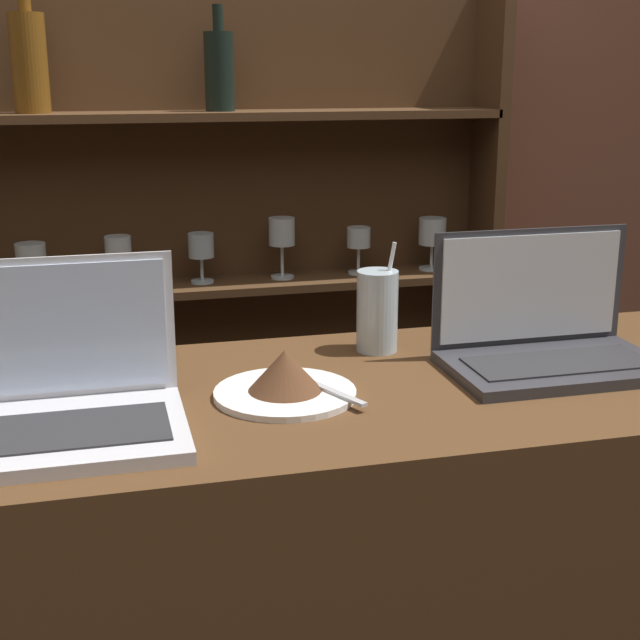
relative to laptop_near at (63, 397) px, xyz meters
The scene contains 6 objects.
back_wall 1.21m from the laptop_near, 74.80° to the left, with size 7.00×0.06×2.70m.
back_shelf 1.09m from the laptop_near, 74.22° to the left, with size 1.53×0.18×1.66m.
laptop_near is the anchor object (origin of this frame).
laptop_far 0.75m from the laptop_near, ahead, with size 0.34×0.21×0.21m.
cake_plate 0.31m from the laptop_near, ahead, with size 0.21×0.21×0.07m.
water_glass 0.56m from the laptop_near, 24.16° to the left, with size 0.07×0.07×0.19m.
Camera 1 is at (-0.25, -0.95, 1.43)m, focal length 50.00 mm.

